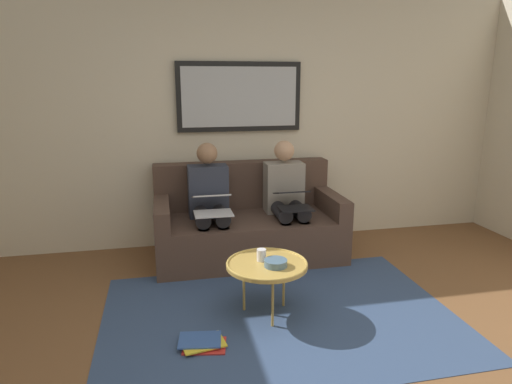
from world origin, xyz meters
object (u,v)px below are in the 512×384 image
laptop_black (293,199)px  magazine_stack (203,343)px  person_left (286,195)px  person_right (209,200)px  laptop_silver (212,204)px  framed_mirror (239,97)px  couch (247,224)px  coffee_table (267,265)px  bowl (276,263)px  cup (261,255)px

laptop_black → magazine_stack: 1.69m
person_left → person_right: (0.76, 0.00, 0.00)m
person_left → laptop_silver: 0.80m
framed_mirror → person_right: 1.11m
couch → coffee_table: bearing=85.8°
bowl → person_left: 1.30m
couch → framed_mirror: 1.30m
coffee_table → person_left: size_ratio=0.53×
laptop_black → laptop_silver: 0.76m
couch → magazine_stack: (0.60, 1.54, -0.29)m
laptop_silver → magazine_stack: bearing=79.8°
laptop_black → person_right: (0.76, -0.24, -0.02)m
coffee_table → person_left: (-0.47, -1.15, 0.21)m
coffee_table → laptop_black: bearing=-117.3°
person_left → person_right: bearing=0.0°
laptop_silver → laptop_black: bearing=179.6°
person_left → laptop_silver: person_left is taller
cup → person_left: bearing=-114.5°
bowl → laptop_silver: (0.34, -0.98, 0.20)m
cup → laptop_black: laptop_black is taller
person_right → couch: bearing=-169.9°
couch → laptop_black: 0.58m
coffee_table → person_left: 1.26m
couch → framed_mirror: (0.00, -0.39, 1.24)m
couch → cup: bearing=84.2°
cup → framed_mirror: bearing=-94.3°
person_right → laptop_silver: 0.24m
framed_mirror → coffee_table: framed_mirror is taller
coffee_table → magazine_stack: 0.71m
person_right → magazine_stack: person_right is taller
couch → framed_mirror: size_ratio=1.41×
coffee_table → person_right: 1.20m
framed_mirror → person_left: 1.11m
couch → magazine_stack: couch is taller
bowl → magazine_stack: (0.56, 0.25, -0.41)m
person_left → laptop_black: (0.00, 0.24, 0.02)m
framed_mirror → bowl: size_ratio=7.62×
coffee_table → laptop_silver: 0.99m
couch → cup: size_ratio=20.04×
magazine_stack → laptop_silver: bearing=-100.2°
framed_mirror → person_left: bearing=129.8°
coffee_table → bowl: size_ratio=3.60×
laptop_black → person_right: bearing=-17.5°
bowl → couch: bearing=-91.8°
laptop_silver → cup: bearing=107.0°
coffee_table → cup: (0.03, -0.06, 0.06)m
magazine_stack → couch: bearing=-111.4°
laptop_silver → magazine_stack: size_ratio=1.15×
couch → person_right: person_right is taller
bowl → person_right: 1.27m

